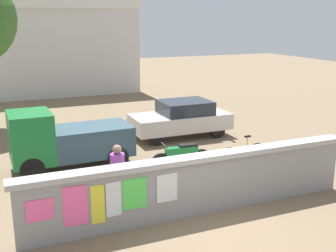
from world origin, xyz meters
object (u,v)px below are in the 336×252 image
object	(u,v)px
auto_rickshaw_truck	(65,140)
motorcycle	(183,156)
bicycle_far	(176,184)
car_parked	(181,118)
person_walking	(118,170)
bicycle_near	(243,154)

from	to	relation	value
auto_rickshaw_truck	motorcycle	size ratio (longest dim) A/B	1.91
motorcycle	bicycle_far	xyz separation A→B (m)	(-1.02, -1.74, -0.10)
motorcycle	bicycle_far	distance (m)	2.02
car_parked	person_walking	xyz separation A→B (m)	(-4.12, -5.26, 0.26)
bicycle_far	auto_rickshaw_truck	bearing A→B (deg)	123.57
auto_rickshaw_truck	person_walking	size ratio (longest dim) A/B	2.24
auto_rickshaw_truck	car_parked	world-z (taller)	auto_rickshaw_truck
auto_rickshaw_truck	bicycle_near	xyz separation A→B (m)	(5.11, -1.92, -0.54)
bicycle_near	bicycle_far	distance (m)	3.23
motorcycle	bicycle_near	distance (m)	1.94
bicycle_far	motorcycle	bearing A→B (deg)	59.73
car_parked	motorcycle	world-z (taller)	car_parked
bicycle_near	car_parked	bearing A→B (deg)	95.24
motorcycle	person_walking	xyz separation A→B (m)	(-2.56, -1.81, 0.52)
auto_rickshaw_truck	bicycle_near	size ratio (longest dim) A/B	2.12
car_parked	bicycle_near	world-z (taller)	car_parked
motorcycle	person_walking	distance (m)	3.18
bicycle_near	person_walking	xyz separation A→B (m)	(-4.47, -1.45, 0.62)
bicycle_near	auto_rickshaw_truck	bearing A→B (deg)	159.44
motorcycle	person_walking	world-z (taller)	person_walking
bicycle_far	person_walking	xyz separation A→B (m)	(-1.54, -0.07, 0.62)
auto_rickshaw_truck	bicycle_near	distance (m)	5.49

